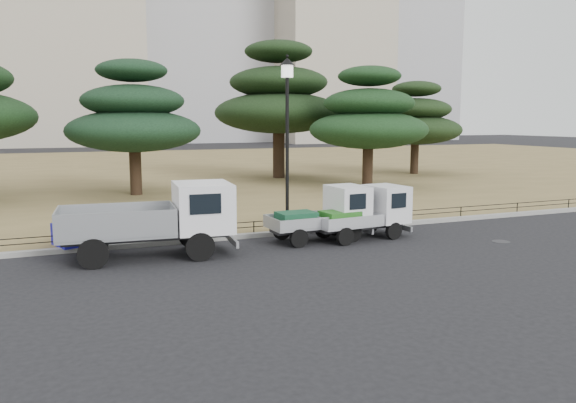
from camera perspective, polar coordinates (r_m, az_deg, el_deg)
name	(u,v)px	position (r m, az deg, el deg)	size (l,w,h in m)	color
ground	(312,251)	(17.77, 2.42, -5.01)	(220.00, 220.00, 0.00)	black
lawn	(157,170)	(47.07, -13.16, 3.17)	(120.00, 56.00, 0.15)	olive
curb	(282,233)	(20.10, -0.64, -3.22)	(120.00, 0.25, 0.16)	gray
truck_large	(158,217)	(17.22, -13.04, -1.52)	(5.16, 2.37, 2.19)	black
truck_kei_front	(326,214)	(19.22, 3.88, -1.25)	(3.52, 1.66, 1.83)	black
truck_kei_rear	(367,213)	(19.70, 7.99, -1.12)	(3.56, 1.82, 1.79)	black
street_lamp	(287,115)	(20.10, -0.08, 8.81)	(0.55, 0.55, 6.09)	black
pipe_fence	(280,222)	(20.16, -0.80, -2.14)	(38.00, 0.04, 0.40)	black
tarp_pile	(82,232)	(19.14, -20.24, -2.89)	(1.78, 1.55, 0.99)	#1715A6
manhole	(501,242)	(20.37, 20.83, -3.82)	(0.60, 0.60, 0.01)	#2D2D30
pine_center_left	(134,117)	(30.70, -15.42, 8.24)	(6.94, 6.94, 7.06)	black
pine_center_right	(279,99)	(38.53, -0.96, 10.35)	(8.67, 8.67, 9.20)	black
pine_east_near	(369,118)	(33.50, 8.19, 8.42)	(6.98, 6.98, 7.05)	black
pine_east_far	(416,121)	(42.54, 12.84, 8.01)	(6.72, 6.72, 6.75)	black
tower_east	(326,12)	(110.34, 3.93, 18.65)	(20.00, 18.00, 48.00)	#AAA08C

